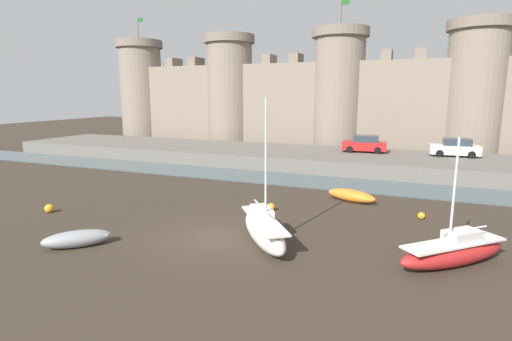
% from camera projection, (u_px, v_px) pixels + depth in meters
% --- Properties ---
extents(ground_plane, '(160.00, 160.00, 0.00)m').
position_uv_depth(ground_plane, '(210.00, 237.00, 19.44)').
color(ground_plane, '#382D23').
extents(water_channel, '(80.00, 4.50, 0.10)m').
position_uv_depth(water_channel, '(294.00, 180.00, 32.08)').
color(water_channel, '#47565B').
rests_on(water_channel, ground).
extents(quay_road, '(67.71, 10.00, 1.34)m').
position_uv_depth(quay_road, '(317.00, 159.00, 38.54)').
color(quay_road, '#666059').
rests_on(quay_road, ground).
extents(castle, '(62.09, 6.38, 17.07)m').
position_uv_depth(castle, '(338.00, 98.00, 46.11)').
color(castle, gray).
rests_on(castle, ground).
extents(sailboat_midflat_left, '(4.66, 4.58, 5.24)m').
position_uv_depth(sailboat_midflat_left, '(454.00, 251.00, 16.14)').
color(sailboat_midflat_left, red).
rests_on(sailboat_midflat_left, ground).
extents(rowboat_near_channel_right, '(2.75, 2.78, 0.77)m').
position_uv_depth(rowboat_near_channel_right, '(77.00, 238.00, 18.10)').
color(rowboat_near_channel_right, gray).
rests_on(rowboat_near_channel_right, ground).
extents(sailboat_foreground_left, '(4.19, 5.03, 6.71)m').
position_uv_depth(sailboat_foreground_left, '(264.00, 229.00, 18.45)').
color(sailboat_foreground_left, silver).
rests_on(sailboat_foreground_left, ground).
extents(rowboat_midflat_right, '(3.49, 2.11, 0.78)m').
position_uv_depth(rowboat_midflat_right, '(351.00, 195.00, 25.76)').
color(rowboat_midflat_right, orange).
rests_on(rowboat_midflat_right, ground).
extents(mooring_buoy_near_channel, '(0.40, 0.40, 0.40)m').
position_uv_depth(mooring_buoy_near_channel, '(421.00, 216.00, 22.13)').
color(mooring_buoy_near_channel, orange).
rests_on(mooring_buoy_near_channel, ground).
extents(mooring_buoy_near_shore, '(0.47, 0.47, 0.47)m').
position_uv_depth(mooring_buoy_near_shore, '(271.00, 207.00, 23.73)').
color(mooring_buoy_near_shore, orange).
rests_on(mooring_buoy_near_shore, ground).
extents(mooring_buoy_mid_mud, '(0.51, 0.51, 0.51)m').
position_uv_depth(mooring_buoy_mid_mud, '(49.00, 208.00, 23.34)').
color(mooring_buoy_mid_mud, orange).
rests_on(mooring_buoy_mid_mud, ground).
extents(car_quay_centre_west, '(4.21, 2.10, 1.62)m').
position_uv_depth(car_quay_centre_west, '(455.00, 148.00, 35.57)').
color(car_quay_centre_west, silver).
rests_on(car_quay_centre_west, quay_road).
extents(car_quay_east, '(4.21, 2.10, 1.62)m').
position_uv_depth(car_quay_east, '(365.00, 144.00, 38.17)').
color(car_quay_east, red).
rests_on(car_quay_east, quay_road).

